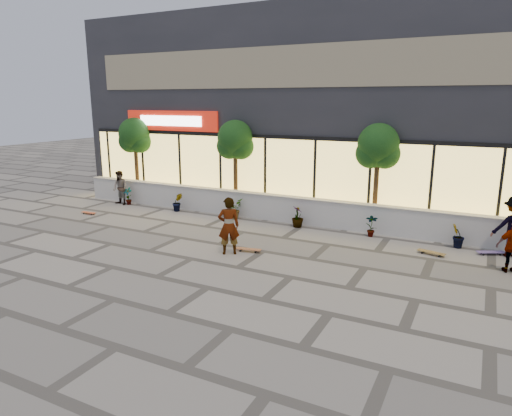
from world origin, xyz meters
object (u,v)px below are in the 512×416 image
at_px(skateboard_left, 89,213).
at_px(tree_mideast, 378,149).
at_px(skateboard_right_near, 431,252).
at_px(tree_west, 135,137).
at_px(tree_midwest, 235,142).
at_px(skateboard_center, 248,249).
at_px(skater_left, 120,188).
at_px(skateboard_right_far, 491,252).
at_px(skater_center, 229,226).

bearing_deg(skateboard_left, tree_mideast, 16.01).
xyz_separation_m(tree_mideast, skateboard_left, (-11.24, -3.41, -2.91)).
bearing_deg(skateboard_right_near, tree_west, -175.87).
relative_size(tree_midwest, skateboard_center, 4.61).
bearing_deg(tree_mideast, tree_midwest, 180.00).
bearing_deg(skateboard_left, skateboard_right_near, 3.57).
relative_size(tree_midwest, tree_mideast, 1.00).
bearing_deg(tree_midwest, tree_mideast, 0.00).
distance_m(tree_west, skateboard_left, 4.50).
xyz_separation_m(tree_midwest, skater_left, (-5.31, -1.40, -2.20)).
distance_m(tree_mideast, skateboard_left, 12.10).
xyz_separation_m(skateboard_center, skateboard_right_near, (5.24, 2.33, 0.00)).
relative_size(skateboard_left, skateboard_right_far, 0.84).
bearing_deg(tree_mideast, skater_center, -123.13).
relative_size(tree_west, tree_midwest, 1.00).
relative_size(skater_left, skateboard_right_far, 1.85).
bearing_deg(skateboard_center, skateboard_right_far, 14.12).
bearing_deg(skater_center, skateboard_right_near, 171.65).
distance_m(tree_west, skater_center, 9.85).
bearing_deg(skateboard_right_far, tree_west, 147.90).
distance_m(skateboard_left, skateboard_right_near, 13.63).
xyz_separation_m(tree_midwest, tree_mideast, (6.00, 0.00, 0.00)).
bearing_deg(skateboard_right_far, skateboard_center, 178.22).
relative_size(tree_west, skateboard_left, 5.45).
xyz_separation_m(tree_mideast, skater_left, (-11.31, -1.40, -2.20)).
xyz_separation_m(tree_mideast, skater_center, (-3.35, -5.13, -2.07)).
bearing_deg(skateboard_right_near, skateboard_center, -142.26).
height_order(tree_midwest, tree_mideast, same).
distance_m(skateboard_right_near, skateboard_right_far, 1.86).
height_order(skater_left, skateboard_left, skater_left).
relative_size(skateboard_center, skateboard_right_far, 1.00).
bearing_deg(skateboard_right_near, skateboard_left, -161.77).
relative_size(skater_center, skater_left, 1.16).
relative_size(skateboard_left, skateboard_right_near, 0.82).
bearing_deg(tree_midwest, skateboard_left, -146.93).
distance_m(skater_center, skateboard_right_near, 6.39).
bearing_deg(skateboard_center, tree_west, 140.76).
height_order(skater_left, skateboard_center, skater_left).
bearing_deg(skateboard_right_far, skateboard_left, 160.58).
relative_size(tree_midwest, skateboard_right_near, 4.46).
bearing_deg(tree_mideast, skateboard_right_near, -45.15).
height_order(tree_west, tree_midwest, same).
bearing_deg(skater_center, skateboard_center, -169.75).
relative_size(tree_midwest, skater_left, 2.49).
distance_m(tree_mideast, skater_center, 6.47).
relative_size(tree_mideast, skateboard_right_near, 4.46).
bearing_deg(skateboard_right_near, tree_mideast, 148.63).
bearing_deg(tree_mideast, skater_left, -172.94).
relative_size(tree_midwest, skater_center, 2.15).
height_order(tree_west, skateboard_left, tree_west).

